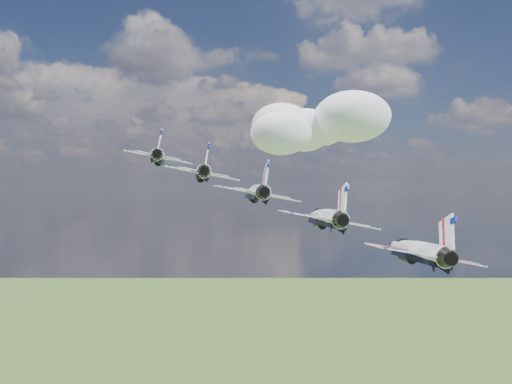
# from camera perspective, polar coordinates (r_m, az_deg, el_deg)

# --- Properties ---
(cloud_far) EXTENTS (55.03, 43.23, 21.62)m
(cloud_far) POSITION_cam_1_polar(r_m,az_deg,el_deg) (287.10, 6.08, 6.33)
(cloud_far) COLOR white
(jet_0) EXTENTS (13.95, 17.55, 6.60)m
(jet_0) POSITION_cam_1_polar(r_m,az_deg,el_deg) (96.09, -9.69, 3.50)
(jet_0) COLOR white
(jet_1) EXTENTS (13.95, 17.55, 6.60)m
(jet_1) POSITION_cam_1_polar(r_m,az_deg,el_deg) (85.73, -5.40, 1.96)
(jet_1) COLOR silver
(jet_2) EXTENTS (13.95, 17.55, 6.60)m
(jet_2) POSITION_cam_1_polar(r_m,az_deg,el_deg) (76.06, -0.00, 0.00)
(jet_2) COLOR silver
(jet_3) EXTENTS (13.95, 17.55, 6.60)m
(jet_3) POSITION_cam_1_polar(r_m,az_deg,el_deg) (67.36, 6.89, -2.49)
(jet_3) COLOR white
(jet_4) EXTENTS (13.95, 17.55, 6.60)m
(jet_4) POSITION_cam_1_polar(r_m,az_deg,el_deg) (60.07, 15.66, -5.60)
(jet_4) COLOR white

